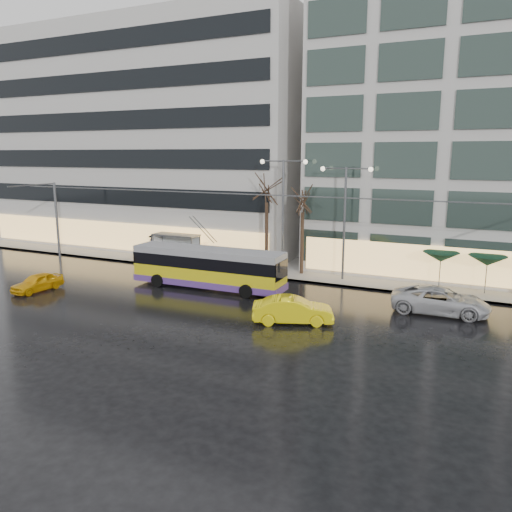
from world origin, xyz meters
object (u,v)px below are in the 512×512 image
Objects in this scene: taxi_a at (37,282)px; trolleybus at (208,269)px; bus_shelter at (174,241)px; street_lamp_near at (283,200)px.

trolleybus is at bearing 33.89° from taxi_a.
street_lamp_near reaches higher than bus_shelter.
bus_shelter is 1.13× the size of taxi_a.
taxi_a is at bearing -151.30° from trolleybus.
street_lamp_near is at bearing 62.54° from trolleybus.
trolleybus is 12.16m from taxi_a.
street_lamp_near is at bearing 0.63° from bus_shelter.
street_lamp_near is 2.43× the size of taxi_a.
street_lamp_near is 19.19m from taxi_a.
trolleybus reaches higher than bus_shelter.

